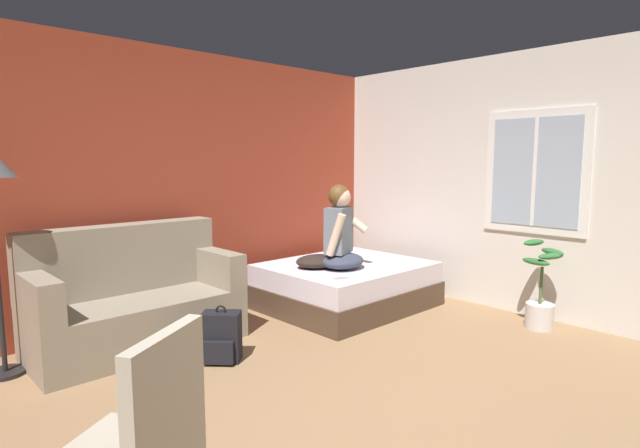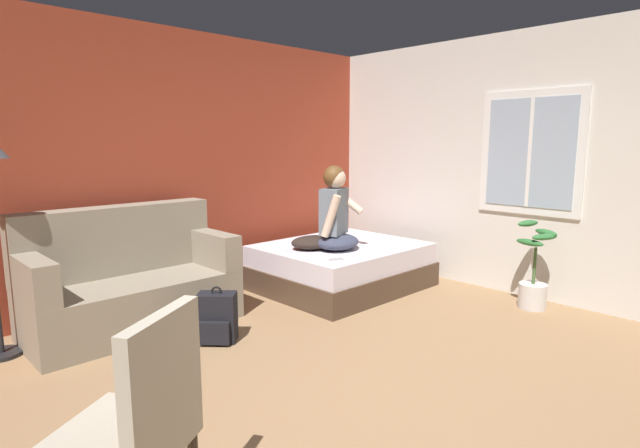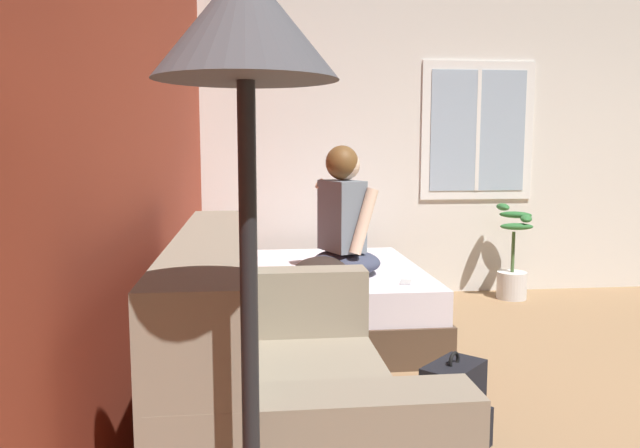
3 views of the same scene
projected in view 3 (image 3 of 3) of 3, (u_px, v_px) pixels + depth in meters
The scene contains 10 objects.
wall_back_accent at pixel (117, 147), 2.37m from camera, with size 11.12×0.16×2.70m, color #993823.
wall_side_with_window at pixel (514, 146), 5.79m from camera, with size 0.19×7.16×2.70m.
bed at pixel (324, 301), 4.52m from camera, with size 1.70×1.43×0.48m.
couch at pixel (274, 409), 2.29m from camera, with size 1.70×0.82×1.04m.
person_seated at pixel (345, 222), 4.25m from camera, with size 0.65×0.60×0.88m.
backpack at pixel (455, 410), 2.76m from camera, with size 0.35×0.35×0.46m.
throw_pillow at pixel (322, 268), 4.11m from camera, with size 0.48×0.36×0.14m, color #2D231E.
cell_phone at pixel (406, 282), 3.99m from camera, with size 0.07×0.14×0.01m, color #B7B7BC.
floor_lamp at pixel (246, 107), 1.20m from camera, with size 0.36×0.36×1.70m.
potted_plant at pixel (513, 265), 5.51m from camera, with size 0.39×0.37×0.85m.
Camera 3 is at (-2.46, 2.46, 1.36)m, focal length 35.00 mm.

